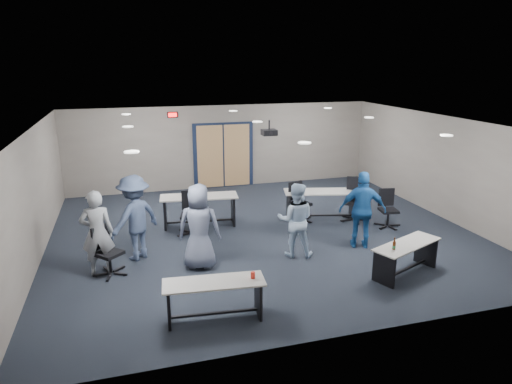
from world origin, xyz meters
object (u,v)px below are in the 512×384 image
object	(u,v)px
person_navy	(363,210)
person_back	(135,218)
table_front_right	(406,253)
chair_back_c	(300,202)
person_plaid	(199,227)
person_lightblue	(296,220)
chair_back_d	(355,200)
table_front_left	(215,293)
person_gray	(97,233)
table_back_left	(199,205)
table_back_right	(321,200)
chair_loose_left	(109,251)
chair_back_a	(190,214)
chair_loose_right	(389,209)

from	to	relation	value
person_navy	person_back	distance (m)	4.96
table_front_right	chair_back_c	distance (m)	3.58
table_front_right	person_navy	size ratio (longest dim) A/B	0.95
person_plaid	person_back	world-z (taller)	person_back
table_front_right	person_lightblue	bearing A→B (deg)	117.62
chair_back_d	person_back	xyz separation A→B (m)	(-5.59, -0.85, 0.35)
table_front_left	person_gray	distance (m)	2.95
person_lightblue	chair_back_c	bearing A→B (deg)	-93.86
person_lightblue	person_back	distance (m)	3.40
table_front_left	person_gray	xyz separation A→B (m)	(-1.86, 2.25, 0.40)
person_gray	chair_back_d	bearing A→B (deg)	-166.30
table_front_left	person_back	xyz separation A→B (m)	(-1.13, 2.81, 0.46)
table_back_left	table_back_right	xyz separation A→B (m)	(3.17, -0.44, -0.00)
chair_back_c	chair_loose_left	world-z (taller)	chair_back_c
person_lightblue	chair_back_d	bearing A→B (deg)	-123.93
person_back	chair_back_a	bearing A→B (deg)	-177.70
chair_back_a	person_gray	xyz separation A→B (m)	(-2.04, -1.62, 0.34)
table_front_left	person_lightblue	xyz separation A→B (m)	(2.17, 2.01, 0.35)
table_back_right	chair_loose_left	bearing A→B (deg)	-146.69
chair_back_d	person_plaid	world-z (taller)	person_plaid
person_lightblue	table_front_left	bearing A→B (deg)	63.36
person_back	table_front_left	bearing A→B (deg)	74.91
table_back_right	person_back	bearing A→B (deg)	-151.93
table_front_left	person_lightblue	bearing A→B (deg)	48.53
table_front_left	person_plaid	size ratio (longest dim) A/B	0.96
table_back_right	person_plaid	bearing A→B (deg)	-136.55
table_back_right	person_back	xyz separation A→B (m)	(-4.79, -1.20, 0.38)
table_front_right	chair_loose_left	distance (m)	5.83
table_back_right	person_lightblue	size ratio (longest dim) A/B	1.25
table_back_right	chair_back_c	size ratio (longest dim) A/B	1.95
person_back	person_gray	bearing A→B (deg)	0.01
table_back_left	table_back_right	bearing A→B (deg)	-0.90
table_front_left	chair_back_c	bearing A→B (deg)	58.23
chair_loose_right	person_gray	bearing A→B (deg)	-164.89
person_gray	person_navy	size ratio (longest dim) A/B	0.98
person_plaid	person_back	size ratio (longest dim) A/B	0.96
chair_loose_right	person_plaid	distance (m)	5.08
chair_loose_right	chair_back_c	bearing A→B (deg)	161.50
table_front_left	person_navy	bearing A→B (deg)	33.96
table_front_right	person_lightblue	world-z (taller)	person_lightblue
chair_loose_left	person_plaid	xyz separation A→B (m)	(1.76, -0.15, 0.38)
chair_back_d	person_back	distance (m)	5.67
chair_loose_right	person_gray	distance (m)	6.97
chair_back_d	person_lightblue	bearing A→B (deg)	-115.59
table_front_right	chair_loose_right	size ratio (longest dim) A/B	1.74
table_front_right	chair_loose_right	world-z (taller)	chair_loose_right
person_back	chair_back_d	bearing A→B (deg)	151.55
person_plaid	chair_back_a	bearing A→B (deg)	-74.01
chair_back_c	table_back_right	bearing A→B (deg)	-20.36
chair_back_d	person_plaid	distance (m)	4.68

